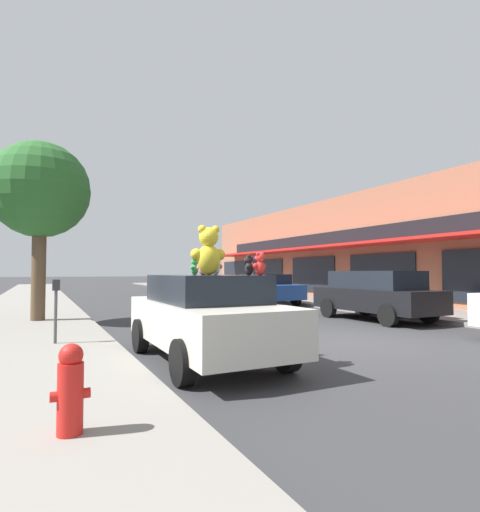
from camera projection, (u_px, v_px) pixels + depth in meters
ground_plane at (346, 342)px, 8.78m from camera, size 260.00×260.00×0.00m
sidewalk_near at (12, 372)px, 5.90m from camera, size 3.56×90.00×0.13m
storefront_row at (439, 251)px, 24.41m from camera, size 16.94×31.19×5.60m
plush_art_car at (205, 315)px, 6.96m from camera, size 1.89×4.11×1.49m
teddy_bear_giant at (209, 251)px, 6.99m from camera, size 0.64×0.40×0.87m
teddy_bear_brown at (215, 265)px, 7.68m from camera, size 0.27×0.25×0.38m
teddy_bear_green at (195, 267)px, 7.65m from camera, size 0.22×0.22×0.33m
teddy_bear_purple at (260, 264)px, 6.53m from camera, size 0.27×0.25×0.38m
teddy_bear_red at (260, 264)px, 6.37m from camera, size 0.28×0.19×0.37m
teddy_bear_black at (249, 265)px, 6.46m from camera, size 0.20×0.25×0.34m
teddy_bear_pink at (203, 267)px, 7.29m from camera, size 0.23×0.19×0.32m
teddy_bear_orange at (204, 267)px, 7.84m from camera, size 0.25×0.16×0.33m
teddy_bear_white at (216, 266)px, 7.28m from camera, size 0.26×0.22×0.36m
parked_car_far_center at (375, 294)px, 12.82m from camera, size 1.88×4.22×1.58m
parked_car_far_right at (265, 288)px, 19.10m from camera, size 1.82×4.55×1.44m
street_tree at (40, 191)px, 11.88m from camera, size 2.85×2.85×5.30m
fire_hydrant at (70, 389)px, 3.51m from camera, size 0.33×0.22×0.79m
parking_meter at (56, 303)px, 7.97m from camera, size 0.14×0.10×1.27m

